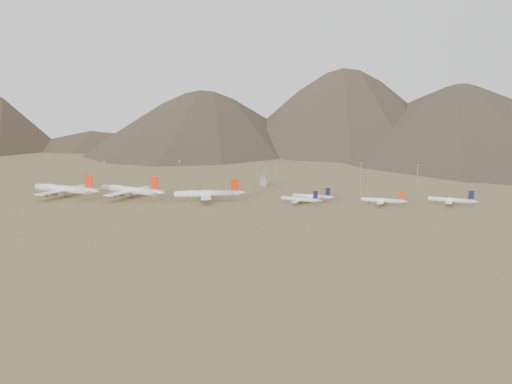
# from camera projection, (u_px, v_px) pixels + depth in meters

# --- Properties ---
(ground) EXTENTS (3000.00, 3000.00, 0.00)m
(ground) POSITION_uv_depth(u_px,v_px,m) (217.00, 207.00, 437.64)
(ground) COLOR #9C8251
(ground) RESTS_ON ground
(mountain_ridge) EXTENTS (4400.00, 1000.00, 300.00)m
(mountain_ridge) POSITION_uv_depth(u_px,v_px,m) (281.00, 81.00, 1293.47)
(mountain_ridge) COLOR brown
(mountain_ridge) RESTS_ON ground
(widebody_west) EXTENTS (77.49, 61.50, 23.76)m
(widebody_west) POSITION_uv_depth(u_px,v_px,m) (64.00, 189.00, 482.18)
(widebody_west) COLOR white
(widebody_west) RESTS_ON ground
(widebody_centre) EXTENTS (73.32, 58.67, 22.91)m
(widebody_centre) POSITION_uv_depth(u_px,v_px,m) (130.00, 190.00, 477.34)
(widebody_centre) COLOR white
(widebody_centre) RESTS_ON ground
(widebody_east) EXTENTS (66.69, 52.30, 20.06)m
(widebody_east) POSITION_uv_depth(u_px,v_px,m) (208.00, 193.00, 464.38)
(widebody_east) COLOR white
(widebody_east) RESTS_ON ground
(narrowbody_a) EXTENTS (37.65, 27.99, 12.85)m
(narrowbody_a) POSITION_uv_depth(u_px,v_px,m) (301.00, 199.00, 450.44)
(narrowbody_a) COLOR white
(narrowbody_a) RESTS_ON ground
(narrowbody_b) EXTENTS (39.13, 28.82, 13.14)m
(narrowbody_b) POSITION_uv_depth(u_px,v_px,m) (313.00, 196.00, 464.23)
(narrowbody_b) COLOR white
(narrowbody_b) RESTS_ON ground
(narrowbody_c) EXTENTS (40.55, 29.87, 13.63)m
(narrowbody_c) POSITION_uv_depth(u_px,v_px,m) (383.00, 200.00, 443.71)
(narrowbody_c) COLOR white
(narrowbody_c) RESTS_ON ground
(narrowbody_d) EXTENTS (41.13, 30.70, 14.15)m
(narrowbody_d) POSITION_uv_depth(u_px,v_px,m) (452.00, 200.00, 444.44)
(narrowbody_d) COLOR white
(narrowbody_d) RESTS_ON ground
(control_tower) EXTENTS (8.00, 8.00, 12.00)m
(control_tower) POSITION_uv_depth(u_px,v_px,m) (264.00, 181.00, 550.99)
(control_tower) COLOR gray
(control_tower) RESTS_ON ground
(mast_far_west) EXTENTS (2.00, 0.60, 25.70)m
(mast_far_west) POSITION_uv_depth(u_px,v_px,m) (105.00, 172.00, 562.87)
(mast_far_west) COLOR gray
(mast_far_west) RESTS_ON ground
(mast_west) EXTENTS (2.00, 0.60, 25.70)m
(mast_west) POSITION_uv_depth(u_px,v_px,m) (180.00, 170.00, 577.45)
(mast_west) COLOR gray
(mast_west) RESTS_ON ground
(mast_centre) EXTENTS (2.00, 0.60, 25.70)m
(mast_centre) POSITION_uv_depth(u_px,v_px,m) (276.00, 176.00, 530.55)
(mast_centre) COLOR gray
(mast_centre) RESTS_ON ground
(mast_east) EXTENTS (2.00, 0.60, 25.70)m
(mast_east) POSITION_uv_depth(u_px,v_px,m) (361.00, 173.00, 551.91)
(mast_east) COLOR gray
(mast_east) RESTS_ON ground
(mast_far_east) EXTENTS (2.00, 0.60, 25.70)m
(mast_far_east) POSITION_uv_depth(u_px,v_px,m) (417.00, 175.00, 536.23)
(mast_far_east) COLOR gray
(mast_far_east) RESTS_ON ground
(desert_scrub) EXTENTS (430.28, 172.60, 0.78)m
(desert_scrub) POSITION_uv_depth(u_px,v_px,m) (208.00, 228.00, 361.73)
(desert_scrub) COLOR olive
(desert_scrub) RESTS_ON ground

